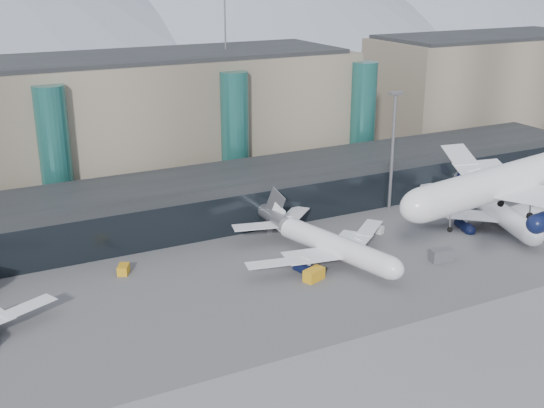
{
  "coord_description": "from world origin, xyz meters",
  "views": [
    {
      "loc": [
        -56.42,
        -65.31,
        50.26
      ],
      "look_at": [
        -6.87,
        32.0,
        11.89
      ],
      "focal_mm": 45.0,
      "sensor_mm": 36.0,
      "label": 1
    }
  ],
  "objects_px": {
    "jet_parked_right": "(490,200)",
    "veh_b": "(123,269)",
    "hero_jet": "(533,166)",
    "veh_d": "(444,209)",
    "lightmast_mid": "(393,144)",
    "veh_h": "(314,275)",
    "jet_parked_mid": "(321,234)",
    "veh_e": "(501,211)",
    "veh_g": "(377,229)",
    "veh_c": "(441,255)"
  },
  "relations": [
    {
      "from": "veh_g",
      "to": "veh_e",
      "type": "bearing_deg",
      "value": 55.94
    },
    {
      "from": "jet_parked_mid",
      "to": "lightmast_mid",
      "type": "bearing_deg",
      "value": -74.28
    },
    {
      "from": "veh_g",
      "to": "veh_h",
      "type": "bearing_deg",
      "value": -87.21
    },
    {
      "from": "jet_parked_right",
      "to": "veh_h",
      "type": "bearing_deg",
      "value": 116.6
    },
    {
      "from": "veh_c",
      "to": "veh_g",
      "type": "distance_m",
      "value": 16.64
    },
    {
      "from": "lightmast_mid",
      "to": "veh_b",
      "type": "relative_size",
      "value": 9.23
    },
    {
      "from": "veh_d",
      "to": "veh_c",
      "type": "bearing_deg",
      "value": 160.25
    },
    {
      "from": "lightmast_mid",
      "to": "veh_h",
      "type": "bearing_deg",
      "value": -144.24
    },
    {
      "from": "veh_d",
      "to": "veh_h",
      "type": "bearing_deg",
      "value": 132.98
    },
    {
      "from": "lightmast_mid",
      "to": "veh_c",
      "type": "xyz_separation_m",
      "value": [
        -8.43,
        -27.16,
        -13.29
      ]
    },
    {
      "from": "hero_jet",
      "to": "veh_h",
      "type": "xyz_separation_m",
      "value": [
        -14.04,
        30.31,
        -25.06
      ]
    },
    {
      "from": "veh_h",
      "to": "veh_b",
      "type": "bearing_deg",
      "value": 128.26
    },
    {
      "from": "jet_parked_mid",
      "to": "veh_b",
      "type": "height_order",
      "value": "jet_parked_mid"
    },
    {
      "from": "veh_d",
      "to": "veh_e",
      "type": "height_order",
      "value": "veh_e"
    },
    {
      "from": "hero_jet",
      "to": "veh_d",
      "type": "xyz_separation_m",
      "value": [
        27.9,
        46.7,
        -25.34
      ]
    },
    {
      "from": "veh_c",
      "to": "veh_d",
      "type": "height_order",
      "value": "veh_c"
    },
    {
      "from": "hero_jet",
      "to": "veh_e",
      "type": "distance_m",
      "value": 60.41
    },
    {
      "from": "veh_c",
      "to": "veh_e",
      "type": "xyz_separation_m",
      "value": [
        27.32,
        13.12,
        -0.29
      ]
    },
    {
      "from": "veh_g",
      "to": "veh_d",
      "type": "bearing_deg",
      "value": 72.23
    },
    {
      "from": "jet_parked_right",
      "to": "veh_e",
      "type": "height_order",
      "value": "jet_parked_right"
    },
    {
      "from": "veh_g",
      "to": "veh_h",
      "type": "xyz_separation_m",
      "value": [
        -22.11,
        -12.96,
        0.31
      ]
    },
    {
      "from": "jet_parked_right",
      "to": "veh_c",
      "type": "bearing_deg",
      "value": 134.3
    },
    {
      "from": "hero_jet",
      "to": "jet_parked_right",
      "type": "bearing_deg",
      "value": 52.29
    },
    {
      "from": "jet_parked_right",
      "to": "veh_g",
      "type": "distance_m",
      "value": 25.31
    },
    {
      "from": "veh_e",
      "to": "veh_h",
      "type": "height_order",
      "value": "veh_h"
    },
    {
      "from": "lightmast_mid",
      "to": "jet_parked_right",
      "type": "bearing_deg",
      "value": -48.41
    },
    {
      "from": "veh_b",
      "to": "jet_parked_mid",
      "type": "bearing_deg",
      "value": -77.94
    },
    {
      "from": "veh_b",
      "to": "veh_g",
      "type": "relative_size",
      "value": 1.13
    },
    {
      "from": "lightmast_mid",
      "to": "jet_parked_mid",
      "type": "height_order",
      "value": "lightmast_mid"
    },
    {
      "from": "hero_jet",
      "to": "jet_parked_right",
      "type": "distance_m",
      "value": 54.8
    },
    {
      "from": "lightmast_mid",
      "to": "veh_e",
      "type": "bearing_deg",
      "value": -36.63
    },
    {
      "from": "veh_d",
      "to": "veh_h",
      "type": "xyz_separation_m",
      "value": [
        -41.95,
        -16.39,
        0.28
      ]
    },
    {
      "from": "lightmast_mid",
      "to": "veh_e",
      "type": "height_order",
      "value": "lightmast_mid"
    },
    {
      "from": "veh_b",
      "to": "veh_d",
      "type": "distance_m",
      "value": 69.89
    },
    {
      "from": "jet_parked_mid",
      "to": "veh_d",
      "type": "relative_size",
      "value": 13.71
    },
    {
      "from": "jet_parked_right",
      "to": "veh_d",
      "type": "height_order",
      "value": "jet_parked_right"
    },
    {
      "from": "jet_parked_mid",
      "to": "veh_g",
      "type": "xyz_separation_m",
      "value": [
        16.09,
        4.91,
        -3.64
      ]
    },
    {
      "from": "jet_parked_right",
      "to": "veh_b",
      "type": "height_order",
      "value": "jet_parked_right"
    },
    {
      "from": "hero_jet",
      "to": "veh_h",
      "type": "height_order",
      "value": "hero_jet"
    },
    {
      "from": "jet_parked_right",
      "to": "veh_g",
      "type": "xyz_separation_m",
      "value": [
        -24.54,
        4.89,
        -3.76
      ]
    },
    {
      "from": "jet_parked_mid",
      "to": "veh_e",
      "type": "bearing_deg",
      "value": -102.51
    },
    {
      "from": "lightmast_mid",
      "to": "veh_g",
      "type": "bearing_deg",
      "value": -135.11
    },
    {
      "from": "veh_b",
      "to": "veh_d",
      "type": "relative_size",
      "value": 1.06
    },
    {
      "from": "lightmast_mid",
      "to": "hero_jet",
      "type": "distance_m",
      "value": 58.3
    },
    {
      "from": "jet_parked_right",
      "to": "veh_h",
      "type": "xyz_separation_m",
      "value": [
        -46.65,
        -8.07,
        -3.46
      ]
    },
    {
      "from": "veh_b",
      "to": "veh_c",
      "type": "distance_m",
      "value": 56.26
    },
    {
      "from": "veh_b",
      "to": "veh_c",
      "type": "xyz_separation_m",
      "value": [
        52.34,
        -20.64,
        0.33
      ]
    },
    {
      "from": "lightmast_mid",
      "to": "veh_c",
      "type": "distance_m",
      "value": 31.39
    },
    {
      "from": "veh_e",
      "to": "hero_jet",
      "type": "bearing_deg",
      "value": -131.73
    },
    {
      "from": "jet_parked_right",
      "to": "jet_parked_mid",
      "type": "bearing_deg",
      "value": 106.82
    }
  ]
}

